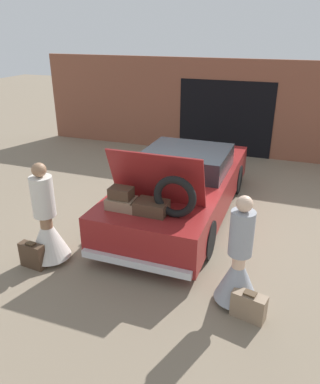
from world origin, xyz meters
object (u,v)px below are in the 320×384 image
at_px(person_right, 238,267).
at_px(suitcase_beside_left_person, 32,255).
at_px(car, 182,186).
at_px(suitcase_beside_right_person, 249,306).
at_px(person_left, 47,228).

distance_m(person_right, suitcase_beside_left_person, 3.27).
relative_size(car, suitcase_beside_left_person, 10.74).
height_order(person_right, suitcase_beside_right_person, person_right).
distance_m(person_left, person_right, 3.10).
xyz_separation_m(person_right, suitcase_beside_right_person, (0.21, -0.26, -0.40)).
xyz_separation_m(car, person_left, (-1.55, -2.41, -0.00)).
relative_size(suitcase_beside_left_person, suitcase_beside_right_person, 0.93).
bearing_deg(person_right, person_left, 82.19).
relative_size(person_left, suitcase_beside_left_person, 3.80).
relative_size(car, person_left, 2.82).
distance_m(car, suitcase_beside_left_person, 3.20).
xyz_separation_m(person_left, suitcase_beside_left_person, (-0.14, -0.27, -0.40)).
height_order(suitcase_beside_left_person, suitcase_beside_right_person, suitcase_beside_left_person).
bearing_deg(person_right, suitcase_beside_left_person, 87.02).
bearing_deg(car, suitcase_beside_left_person, -122.15).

